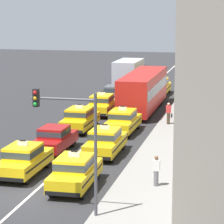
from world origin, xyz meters
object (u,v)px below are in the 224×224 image
box_truck_left_sixth (130,74)px  sedan_left_second (55,138)px  taxi_right_second (105,141)px  taxi_left_nearest (24,159)px  pedestrian_near_crosswalk (181,122)px  bus_right_fourth (143,89)px  taxi_right_nearest (75,171)px  pedestrian_by_storefront (169,113)px  taxi_left_third (80,119)px  taxi_right_fifth (159,86)px  taxi_right_third (123,121)px  pedestrian_mid_block (156,171)px  traffic_light_pole (73,131)px  taxi_left_fourth (102,104)px  sedan_left_fifth (114,94)px

box_truck_left_sixth → sedan_left_second: bearing=-89.5°
taxi_right_second → taxi_left_nearest: bearing=-124.1°
taxi_right_second → pedestrian_near_crosswalk: size_ratio=2.77×
bus_right_fourth → taxi_right_nearest: bearing=-89.2°
taxi_left_nearest → pedestrian_by_storefront: size_ratio=2.82×
taxi_left_third → taxi_right_fifth: 17.76m
taxi_left_nearest → taxi_right_third: size_ratio=1.00×
taxi_right_third → pedestrian_mid_block: size_ratio=2.96×
pedestrian_near_crosswalk → traffic_light_pole: bearing=-99.7°
taxi_left_fourth → pedestrian_mid_block: size_ratio=2.95×
bus_right_fourth → pedestrian_mid_block: 21.13m
taxi_left_fourth → sedan_left_fifth: taxi_left_fourth is taller
sedan_left_second → taxi_right_third: bearing=63.0°
taxi_right_nearest → taxi_right_fifth: bearing=90.3°
taxi_right_third → taxi_right_fifth: same height
taxi_left_nearest → pedestrian_near_crosswalk: 13.24m
traffic_light_pole → sedan_left_fifth: bearing=99.3°
pedestrian_mid_block → sedan_left_fifth: bearing=107.5°
taxi_left_nearest → taxi_left_third: (-0.09, 11.18, 0.00)m
taxi_left_third → taxi_left_fourth: same height
taxi_right_third → pedestrian_mid_block: (4.19, -11.87, 0.05)m
taxi_right_nearest → pedestrian_by_storefront: 15.90m
taxi_left_fourth → traffic_light_pole: 23.29m
sedan_left_second → pedestrian_near_crosswalk: pedestrian_near_crosswalk is taller
taxi_left_nearest → pedestrian_mid_block: 7.33m
taxi_left_fourth → box_truck_left_sixth: size_ratio=0.65×
box_truck_left_sixth → pedestrian_by_storefront: box_truck_left_sixth is taller
sedan_left_second → taxi_right_fifth: bearing=82.5°
sedan_left_second → taxi_left_third: taxi_left_third is taller
bus_right_fourth → taxi_right_fifth: 8.74m
sedan_left_fifth → taxi_right_second: bearing=-79.0°
box_truck_left_sixth → taxi_right_fifth: size_ratio=1.53×
pedestrian_by_storefront → traffic_light_pole: (-1.55, -19.49, 2.86)m
sedan_left_second → taxi_left_fourth: (0.03, 12.23, 0.03)m
pedestrian_by_storefront → taxi_right_fifth: bearing=101.0°
sedan_left_second → pedestrian_near_crosswalk: (7.20, 5.98, 0.14)m
taxi_left_nearest → pedestrian_near_crosswalk: taxi_left_nearest is taller
sedan_left_second → box_truck_left_sixth: (-0.21, 25.25, 0.93)m
taxi_left_nearest → taxi_left_third: bearing=90.5°
sedan_left_second → pedestrian_near_crosswalk: bearing=39.7°
taxi_left_third → pedestrian_mid_block: (7.38, -11.90, 0.05)m
box_truck_left_sixth → pedestrian_mid_block: box_truck_left_sixth is taller
sedan_left_fifth → pedestrian_near_crosswalk: bearing=-58.1°
taxi_right_fifth → traffic_light_pole: (1.28, -34.00, 2.94)m
taxi_left_third → sedan_left_fifth: 11.84m
taxi_right_fifth → sedan_left_fifth: bearing=-120.8°
taxi_right_third → pedestrian_by_storefront: (2.86, 2.98, 0.08)m
sedan_left_second → taxi_right_second: bearing=-3.4°
taxi_left_fourth → box_truck_left_sixth: bearing=91.0°
pedestrian_near_crosswalk → pedestrian_mid_block: bearing=-89.7°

